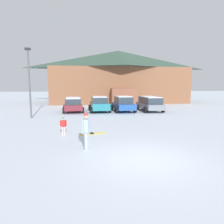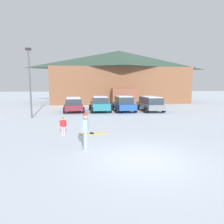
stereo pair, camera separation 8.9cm
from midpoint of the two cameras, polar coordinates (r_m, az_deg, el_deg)
ground at (r=8.15m, az=9.41°, el=-13.33°), size 160.00×160.00×0.00m
ski_lodge at (r=33.99m, az=2.04°, el=10.14°), size 21.87×11.64×8.48m
parked_maroon_van at (r=22.02m, az=-10.82°, el=2.26°), size 2.46×4.31×1.54m
parked_teal_hatchback at (r=21.82m, az=-3.40°, el=2.32°), size 2.37×4.32×1.65m
parked_blue_hatchback at (r=21.82m, az=3.45°, el=2.34°), size 2.47×4.20×1.69m
parked_grey_wagon at (r=22.53m, az=10.99°, el=2.47°), size 2.37×4.66×1.62m
skier_adult_in_blue_parka at (r=9.07m, az=-7.30°, el=-4.87°), size 0.32×0.61×1.67m
skier_child_in_red_jacket at (r=11.91m, az=-13.57°, el=-3.70°), size 0.39×0.18×1.05m
pair_of_skis at (r=12.03m, az=-5.41°, el=-6.18°), size 1.66×0.71×0.08m
lamp_post at (r=18.72m, az=-22.30°, el=8.55°), size 0.44×0.24×5.99m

